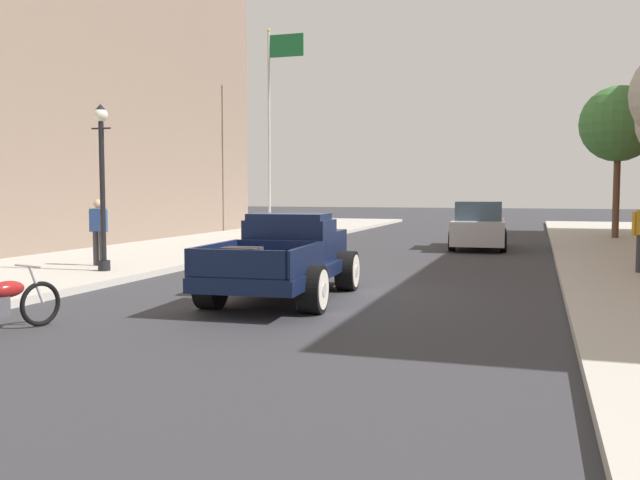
{
  "coord_description": "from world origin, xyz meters",
  "views": [
    {
      "loc": [
        4.0,
        -12.47,
        2.0
      ],
      "look_at": [
        -0.24,
        0.79,
        1.0
      ],
      "focal_mm": 38.19,
      "sensor_mm": 36.0,
      "label": 1
    }
  ],
  "objects_px": {
    "hotrod_truck_navy": "(288,257)",
    "street_tree_third": "(618,124)",
    "pedestrian_sidewalk_left": "(99,228)",
    "flagpole": "(274,108)",
    "street_lamp_near": "(102,174)",
    "car_background_silver": "(479,227)"
  },
  "relations": [
    {
      "from": "car_background_silver",
      "to": "pedestrian_sidewalk_left",
      "type": "distance_m",
      "value": 12.93
    },
    {
      "from": "hotrod_truck_navy",
      "to": "street_lamp_near",
      "type": "bearing_deg",
      "value": 163.98
    },
    {
      "from": "street_lamp_near",
      "to": "pedestrian_sidewalk_left",
      "type": "bearing_deg",
      "value": 130.81
    },
    {
      "from": "car_background_silver",
      "to": "street_lamp_near",
      "type": "distance_m",
      "value": 13.25
    },
    {
      "from": "flagpole",
      "to": "pedestrian_sidewalk_left",
      "type": "bearing_deg",
      "value": -85.74
    },
    {
      "from": "car_background_silver",
      "to": "pedestrian_sidewalk_left",
      "type": "relative_size",
      "value": 2.66
    },
    {
      "from": "pedestrian_sidewalk_left",
      "to": "flagpole",
      "type": "relative_size",
      "value": 0.18
    },
    {
      "from": "street_lamp_near",
      "to": "street_tree_third",
      "type": "distance_m",
      "value": 20.38
    },
    {
      "from": "hotrod_truck_navy",
      "to": "street_tree_third",
      "type": "distance_m",
      "value": 19.27
    },
    {
      "from": "street_lamp_near",
      "to": "street_tree_third",
      "type": "relative_size",
      "value": 0.64
    },
    {
      "from": "hotrod_truck_navy",
      "to": "car_background_silver",
      "type": "height_order",
      "value": "car_background_silver"
    },
    {
      "from": "hotrod_truck_navy",
      "to": "pedestrian_sidewalk_left",
      "type": "bearing_deg",
      "value": 158.01
    },
    {
      "from": "pedestrian_sidewalk_left",
      "to": "flagpole",
      "type": "distance_m",
      "value": 15.37
    },
    {
      "from": "car_background_silver",
      "to": "pedestrian_sidewalk_left",
      "type": "height_order",
      "value": "pedestrian_sidewalk_left"
    },
    {
      "from": "car_background_silver",
      "to": "street_tree_third",
      "type": "distance_m",
      "value": 8.12
    },
    {
      "from": "car_background_silver",
      "to": "street_lamp_near",
      "type": "bearing_deg",
      "value": -125.65
    },
    {
      "from": "pedestrian_sidewalk_left",
      "to": "street_lamp_near",
      "type": "relative_size",
      "value": 0.43
    },
    {
      "from": "hotrod_truck_navy",
      "to": "street_tree_third",
      "type": "bearing_deg",
      "value": 66.8
    },
    {
      "from": "hotrod_truck_navy",
      "to": "car_background_silver",
      "type": "relative_size",
      "value": 1.14
    },
    {
      "from": "pedestrian_sidewalk_left",
      "to": "flagpole",
      "type": "bearing_deg",
      "value": 94.26
    },
    {
      "from": "pedestrian_sidewalk_left",
      "to": "hotrod_truck_navy",
      "type": "bearing_deg",
      "value": -21.99
    },
    {
      "from": "hotrod_truck_navy",
      "to": "flagpole",
      "type": "relative_size",
      "value": 0.55
    }
  ]
}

